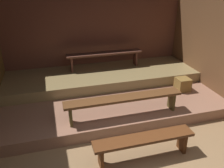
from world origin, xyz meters
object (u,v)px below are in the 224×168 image
object	(u,v)px
bench_floor_center	(144,141)
bench_lower_center	(124,100)
bench_middle_center	(104,55)
wooden_crate_lower	(183,84)

from	to	relation	value
bench_floor_center	bench_lower_center	bearing A→B (deg)	91.60
bench_middle_center	wooden_crate_lower	size ratio (longest dim) A/B	6.51
bench_lower_center	bench_middle_center	bearing A→B (deg)	86.12
bench_lower_center	bench_middle_center	size ratio (longest dim) A/B	1.15
bench_floor_center	bench_middle_center	world-z (taller)	bench_middle_center
wooden_crate_lower	bench_floor_center	bearing A→B (deg)	-135.69
wooden_crate_lower	bench_middle_center	bearing A→B (deg)	138.99
bench_floor_center	bench_lower_center	world-z (taller)	bench_lower_center
bench_lower_center	wooden_crate_lower	bearing A→B (deg)	22.12
bench_floor_center	wooden_crate_lower	world-z (taller)	wooden_crate_lower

